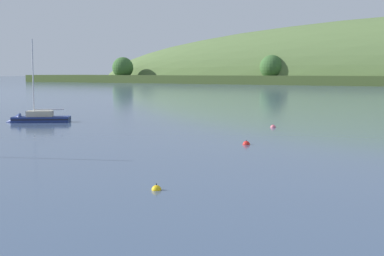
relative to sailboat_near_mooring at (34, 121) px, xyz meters
name	(u,v)px	position (x,y,z in m)	size (l,w,h in m)	color
sailboat_near_mooring	(34,121)	(0.00, 0.00, 0.00)	(6.78, 5.90, 10.14)	navy
mooring_buoy_foreground	(156,190)	(32.82, -20.58, -0.18)	(0.47, 0.47, 0.55)	yellow
mooring_buoy_midchannel	(246,145)	(28.62, -3.82, -0.18)	(0.57, 0.57, 0.65)	red
mooring_buoy_far_upstream	(273,127)	(24.59, 9.41, -0.18)	(0.54, 0.54, 0.62)	#E06675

